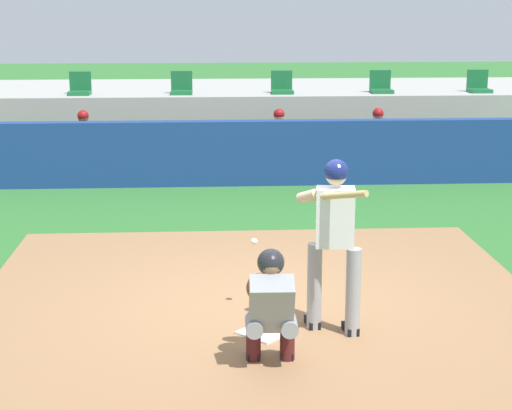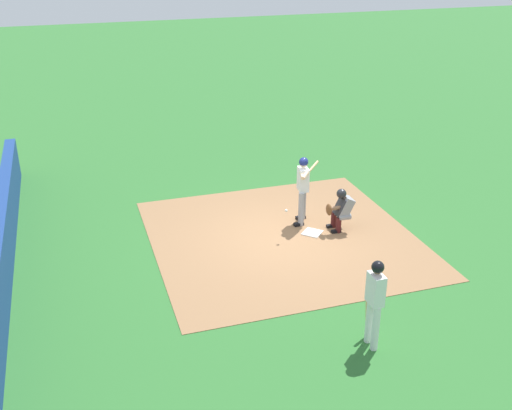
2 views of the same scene
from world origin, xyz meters
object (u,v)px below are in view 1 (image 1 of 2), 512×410
Objects in this scene: stadium_seat_3 at (282,87)px; stadium_seat_4 at (381,86)px; dugout_player_1 at (279,141)px; batter_at_plate at (334,235)px; stadium_seat_2 at (182,88)px; dugout_player_0 at (83,143)px; stadium_seat_1 at (80,88)px; catcher_crouched at (270,303)px; dugout_player_2 at (378,140)px; home_plate at (265,332)px; stadium_seat_5 at (479,86)px.

stadium_seat_3 is 2.17m from stadium_seat_4.
stadium_seat_4 is at bearing 40.35° from dugout_player_1.
stadium_seat_2 reaches higher than batter_at_plate.
stadium_seat_1 is (-0.32, 2.03, 0.86)m from dugout_player_0.
dugout_player_2 is (2.81, 8.88, 0.07)m from catcher_crouched.
stadium_seat_4 reaches higher than home_plate.
batter_at_plate is 3.76× the size of stadium_seat_1.
catcher_crouched is 1.43× the size of dugout_player_0.
dugout_player_1 is at bearing -96.41° from stadium_seat_3.
stadium_seat_2 is 1.00× the size of stadium_seat_4.
stadium_seat_1 is at bearing 106.57° from catcher_crouched.
batter_at_plate is 3.76× the size of stadium_seat_3.
batter_at_plate is 10.33m from stadium_seat_2.
batter_at_plate reaches higher than catcher_crouched.
home_plate is 8.68m from dugout_player_0.
dugout_player_0 is 4.58m from stadium_seat_3.
stadium_seat_3 is at bearing 26.86° from dugout_player_0.
dugout_player_0 is 2.71× the size of stadium_seat_1.
stadium_seat_3 reaches higher than dugout_player_1.
stadium_seat_5 is at bearing 0.00° from stadium_seat_3.
stadium_seat_5 is (2.17, 0.00, 0.00)m from stadium_seat_4.
catcher_crouched is 9.35m from dugout_player_0.
dugout_player_1 is at bearing 84.01° from home_plate.
catcher_crouched is at bearing -71.74° from dugout_player_0.
batter_at_plate is 0.97× the size of catcher_crouched.
dugout_player_1 is (0.85, 8.14, 0.65)m from home_plate.
home_plate is 10.79m from stadium_seat_1.
dugout_player_2 is 2.71× the size of stadium_seat_3.
catcher_crouched is at bearing -116.40° from stadium_seat_5.
stadium_seat_1 is (-3.25, 10.92, 0.93)m from catcher_crouched.
stadium_seat_3 reaches higher than catcher_crouched.
dugout_player_1 is 2.71× the size of stadium_seat_4.
stadium_seat_5 is at bearing 0.00° from stadium_seat_2.
batter_at_plate is at bearing -92.21° from stadium_seat_3.
dugout_player_1 is (0.16, 8.13, -0.36)m from batter_at_plate.
dugout_player_0 is (-2.93, 8.88, 0.07)m from catcher_crouched.
dugout_player_2 is 2.71× the size of stadium_seat_2.
batter_at_plate is 11.22m from stadium_seat_5.
batter_at_plate is 1.39× the size of dugout_player_1.
dugout_player_0 and dugout_player_1 have the same top height.
stadium_seat_5 is (2.61, 2.03, 0.86)m from dugout_player_2.
batter_at_plate is 3.76× the size of stadium_seat_4.
home_plate is at bearing -109.03° from dugout_player_2.
home_plate is 0.92× the size of stadium_seat_3.
stadium_seat_4 and stadium_seat_5 have the same top height.
batter_at_plate is 10.49m from stadium_seat_4.
catcher_crouched is (-0.00, -0.74, 0.58)m from home_plate.
dugout_player_0 is at bearing 109.81° from home_plate.
stadium_seat_3 is at bearing 130.30° from dugout_player_2.
stadium_seat_5 is at bearing 63.60° from catcher_crouched.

